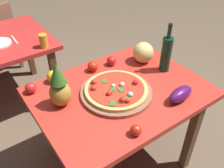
{
  "coord_description": "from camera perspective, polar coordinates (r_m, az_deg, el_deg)",
  "views": [
    {
      "loc": [
        -0.79,
        -1.02,
        1.78
      ],
      "look_at": [
        -0.05,
        0.04,
        0.78
      ],
      "focal_mm": 39.23,
      "sensor_mm": 36.0,
      "label": 1
    }
  ],
  "objects": [
    {
      "name": "melon",
      "position": [
        1.94,
        7.28,
        7.31
      ],
      "size": [
        0.16,
        0.16,
        0.16
      ],
      "primitive_type": "sphere",
      "color": "#E4D676",
      "rests_on": "display_table"
    },
    {
      "name": "tomato_beside_pepper",
      "position": [
        1.71,
        -18.41,
        -0.88
      ],
      "size": [
        0.08,
        0.08,
        0.08
      ],
      "primitive_type": "sphere",
      "color": "red",
      "rests_on": "display_table"
    },
    {
      "name": "display_table",
      "position": [
        1.73,
        1.95,
        -3.85
      ],
      "size": [
        1.15,
        0.86,
        0.73
      ],
      "color": "brown",
      "rests_on": "ground_plane"
    },
    {
      "name": "pizza_board",
      "position": [
        1.63,
        1.01,
        -1.92
      ],
      "size": [
        0.48,
        0.48,
        0.02
      ],
      "primitive_type": "cylinder",
      "color": "#915B44",
      "rests_on": "display_table"
    },
    {
      "name": "pizza",
      "position": [
        1.61,
        1.0,
        -1.26
      ],
      "size": [
        0.42,
        0.42,
        0.06
      ],
      "color": "#DAB35E",
      "rests_on": "pizza_board"
    },
    {
      "name": "pineapple_left",
      "position": [
        1.51,
        -12.2,
        -0.75
      ],
      "size": [
        0.13,
        0.13,
        0.3
      ],
      "color": "#AE8B31",
      "rests_on": "display_table"
    },
    {
      "name": "knife_utensil",
      "position": [
        2.45,
        -21.78,
        9.58
      ],
      "size": [
        0.02,
        0.18,
        0.01
      ],
      "primitive_type": "cube",
      "rotation": [
        0.0,
        0.0,
        -0.01
      ],
      "color": "silver",
      "rests_on": "background_table"
    },
    {
      "name": "tomato_near_board",
      "position": [
        1.9,
        -0.12,
        5.44
      ],
      "size": [
        0.07,
        0.07,
        0.07
      ],
      "primitive_type": "sphere",
      "color": "red",
      "rests_on": "display_table"
    },
    {
      "name": "wine_bottle",
      "position": [
        1.83,
        12.51,
        6.98
      ],
      "size": [
        0.08,
        0.08,
        0.37
      ],
      "color": "#0F3523",
      "rests_on": "display_table"
    },
    {
      "name": "drinking_glass_juice",
      "position": [
        2.22,
        -15.69,
        9.67
      ],
      "size": [
        0.07,
        0.07,
        0.12
      ],
      "primitive_type": "cylinder",
      "color": "orange",
      "rests_on": "background_table"
    },
    {
      "name": "ground_plane",
      "position": [
        2.2,
        1.59,
        -16.32
      ],
      "size": [
        10.0,
        10.0,
        0.0
      ],
      "primitive_type": "plane",
      "color": "brown"
    },
    {
      "name": "eggplant",
      "position": [
        1.62,
        15.65,
        -2.3
      ],
      "size": [
        0.21,
        0.11,
        0.09
      ],
      "primitive_type": "ellipsoid",
      "rotation": [
        0.0,
        0.0,
        0.09
      ],
      "color": "#511357",
      "rests_on": "display_table"
    },
    {
      "name": "tomato_by_bottle",
      "position": [
        1.84,
        -4.5,
        4.12
      ],
      "size": [
        0.08,
        0.08,
        0.08
      ],
      "primitive_type": "sphere",
      "color": "red",
      "rests_on": "display_table"
    },
    {
      "name": "bell_pepper",
      "position": [
        1.77,
        -13.61,
        1.64
      ],
      "size": [
        0.09,
        0.09,
        0.09
      ],
      "primitive_type": "ellipsoid",
      "color": "yellow",
      "rests_on": "display_table"
    },
    {
      "name": "tomato_at_corner",
      "position": [
        1.37,
        5.61,
        -10.65
      ],
      "size": [
        0.07,
        0.07,
        0.07
      ],
      "primitive_type": "sphere",
      "color": "red",
      "rests_on": "display_table"
    }
  ]
}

